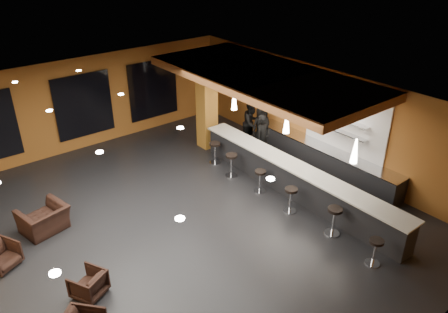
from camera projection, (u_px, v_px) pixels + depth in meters
floor at (181, 223)px, 12.72m from camera, size 12.00×13.00×0.10m
ceiling at (175, 108)px, 11.06m from camera, size 12.00×13.00×0.10m
wall_back at (82, 103)px, 16.43m from camera, size 12.00×0.10×3.50m
wall_right at (323, 117)px, 15.25m from camera, size 0.10×13.00×3.50m
wood_soffit at (263, 76)px, 14.06m from camera, size 3.60×8.00×0.28m
window_center at (84, 106)px, 16.38m from camera, size 2.20×0.06×2.40m
window_right at (153, 89)px, 18.04m from camera, size 2.20×0.06×2.40m
tile_backsplash at (346, 120)px, 14.39m from camera, size 0.06×3.20×2.40m
bar_counter at (294, 181)px, 13.80m from camera, size 0.60×8.00×1.00m
bar_top at (296, 166)px, 13.56m from camera, size 0.78×8.10×0.05m
prep_counter at (323, 159)px, 15.29m from camera, size 0.70×6.00×0.86m
prep_top at (324, 147)px, 15.08m from camera, size 0.72×6.00×0.03m
wall_shelf_lower at (347, 134)px, 14.36m from camera, size 0.30×1.50×0.03m
wall_shelf_upper at (349, 121)px, 14.15m from camera, size 0.30×1.50×0.03m
column at (207, 104)px, 16.41m from camera, size 0.60×0.60×3.50m
pendant_0 at (355, 151)px, 11.56m from camera, size 0.20×0.20×0.70m
pendant_1 at (287, 122)px, 13.29m from camera, size 0.20×0.20×0.70m
pendant_2 at (234, 100)px, 15.02m from camera, size 0.20×0.20×0.70m
staff_a at (263, 138)px, 15.73m from camera, size 0.71×0.53×1.77m
staff_b at (252, 123)px, 16.91m from camera, size 0.95×0.78×1.82m
staff_c at (261, 127)px, 16.78m from camera, size 0.92×0.71×1.67m
armchair_b at (88, 284)px, 10.03m from camera, size 0.93×0.93×0.64m
armchair_c at (1, 256)px, 10.86m from camera, size 0.98×0.99×0.68m
armchair_d at (44, 219)px, 12.16m from camera, size 1.37×1.26×0.77m
bar_stool_0 at (375, 249)px, 10.89m from camera, size 0.38×0.38×0.75m
bar_stool_1 at (334, 218)px, 11.96m from camera, size 0.43×0.43×0.85m
bar_stool_2 at (291, 197)px, 12.95m from camera, size 0.40×0.40×0.80m
bar_stool_3 at (260, 178)px, 13.97m from camera, size 0.39×0.39×0.76m
bar_stool_4 at (231, 162)px, 14.84m from camera, size 0.42×0.42×0.83m
bar_stool_5 at (215, 150)px, 15.69m from camera, size 0.41×0.41×0.82m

